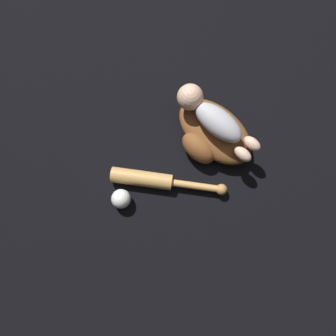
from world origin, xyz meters
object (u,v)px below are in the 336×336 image
Objects in this scene: baby_figure at (211,117)px; baseball at (121,199)px; baseball_glove at (212,134)px; baseball_bat at (155,180)px.

baby_figure reaches higher than baseball.
baseball_bat is (0.09, 0.29, -0.02)m from baseball_glove.
baseball_bat is at bearing -117.12° from baseball.
baseball_glove is 0.99× the size of baby_figure.
baseball_glove is at bearing -111.06° from baseball.
baseball is (0.16, 0.42, -0.01)m from baseball_glove.
baseball_glove reaches higher than baseball_bat.
baby_figure is 4.98× the size of baseball.
baby_figure is at bearing -106.39° from baseball.
baseball_bat is (0.06, 0.31, -0.12)m from baby_figure.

